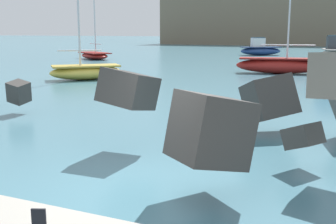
{
  "coord_description": "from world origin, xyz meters",
  "views": [
    {
      "loc": [
        3.35,
        -6.67,
        2.93
      ],
      "look_at": [
        0.2,
        0.5,
        1.4
      ],
      "focal_mm": 44.51,
      "sensor_mm": 36.0,
      "label": 1
    }
  ],
  "objects": [
    {
      "name": "ground_plane",
      "position": [
        0.0,
        0.0,
        0.0
      ],
      "size": [
        400.0,
        400.0,
        0.0
      ],
      "primitive_type": "plane",
      "color": "#42707F"
    },
    {
      "name": "boat_far_right",
      "position": [
        -6.88,
        44.47,
        0.7
      ],
      "size": [
        5.22,
        4.17,
        2.17
      ],
      "color": "navy",
      "rests_on": "ground"
    },
    {
      "name": "boat_mid_right",
      "position": [
        -21.32,
        30.37,
        0.44
      ],
      "size": [
        5.18,
        4.42,
        8.18
      ],
      "color": "maroon",
      "rests_on": "ground"
    },
    {
      "name": "boat_near_left",
      "position": [
        -1.17,
        23.01,
        0.6
      ],
      "size": [
        6.19,
        2.57,
        6.83
      ],
      "color": "maroon",
      "rests_on": "ground"
    },
    {
      "name": "boat_far_centre",
      "position": [
        1.39,
        42.26,
        0.76
      ],
      "size": [
        2.76,
        4.44,
        2.47
      ],
      "color": "beige",
      "rests_on": "ground"
    },
    {
      "name": "boat_mid_left",
      "position": [
        -11.4,
        14.5,
        0.51
      ],
      "size": [
        4.42,
        4.28,
        7.07
      ],
      "color": "#EAC64C",
      "rests_on": "ground"
    },
    {
      "name": "breakwater_jetty",
      "position": [
        1.11,
        2.97,
        1.06
      ],
      "size": [
        32.73,
        8.51,
        2.57
      ],
      "color": "#3D3A38",
      "rests_on": "ground"
    }
  ]
}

